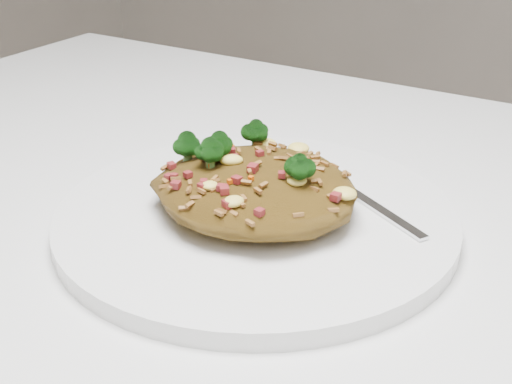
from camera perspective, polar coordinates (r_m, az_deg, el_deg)
dining_table at (r=0.56m, az=4.77°, el=-12.72°), size 1.20×0.80×0.75m
plate at (r=0.54m, az=0.00°, el=-2.10°), size 0.30×0.30×0.01m
fried_rice at (r=0.53m, az=-0.08°, el=1.07°), size 0.16×0.14×0.06m
fork at (r=0.56m, az=8.43°, el=-0.46°), size 0.15×0.09×0.00m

